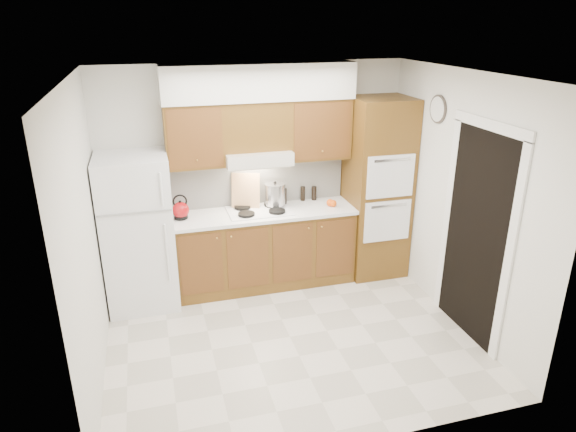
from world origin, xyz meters
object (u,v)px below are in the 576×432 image
at_px(fridge, 138,232).
at_px(kettle, 181,210).
at_px(oven_cabinet, 377,188).
at_px(stock_pot, 275,194).

xyz_separation_m(fridge, kettle, (0.48, 0.07, 0.18)).
relative_size(oven_cabinet, kettle, 11.63).
height_order(oven_cabinet, kettle, oven_cabinet).
bearing_deg(kettle, oven_cabinet, 17.37).
xyz_separation_m(oven_cabinet, kettle, (-2.37, 0.03, -0.06)).
relative_size(fridge, kettle, 9.09).
distance_m(fridge, stock_pot, 1.62).
bearing_deg(stock_pot, fridge, -173.96).
relative_size(oven_cabinet, stock_pot, 8.75).
xyz_separation_m(fridge, stock_pot, (1.59, 0.17, 0.24)).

